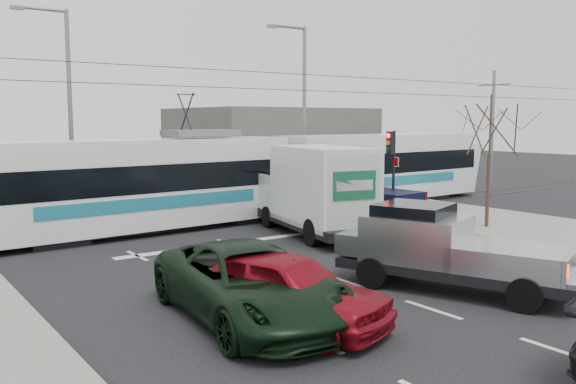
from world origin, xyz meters
TOP-DOWN VIEW (x-y plane):
  - ground at (0.00, 0.00)m, footprint 120.00×120.00m
  - sidewalk_right at (9.00, 0.00)m, footprint 6.00×60.00m
  - rails at (0.00, 10.00)m, footprint 60.00×1.60m
  - building_right at (12.00, 24.00)m, footprint 12.00×10.00m
  - bare_tree at (7.60, 2.50)m, footprint 2.40×2.40m
  - traffic_signal at (6.47, 6.50)m, footprint 0.44×0.44m
  - street_lamp_near at (7.31, 14.00)m, footprint 2.38×0.25m
  - street_lamp_far at (-4.19, 16.00)m, footprint 2.38×0.25m
  - catenary at (0.00, 10.00)m, footprint 60.00×0.20m
  - tram at (3.20, 10.13)m, footprint 25.50×4.13m
  - silver_pickup at (-0.19, -1.92)m, footprint 3.92×6.04m
  - box_truck at (1.66, 5.52)m, footprint 3.50×6.83m
  - navy_pickup at (5.47, 7.34)m, footprint 2.45×5.45m
  - green_car at (-5.36, -1.23)m, footprint 3.21×5.94m
  - red_car at (-4.99, -1.95)m, footprint 3.27×4.91m

SIDE VIEW (x-z plane):
  - ground at x=0.00m, z-range 0.00..0.00m
  - rails at x=0.00m, z-range 0.00..0.03m
  - sidewalk_right at x=9.00m, z-range 0.00..0.15m
  - red_car at x=-4.99m, z-range 0.00..1.55m
  - green_car at x=-5.36m, z-range 0.00..1.58m
  - silver_pickup at x=-0.19m, z-range -0.01..2.08m
  - navy_pickup at x=5.47m, z-range -0.01..2.22m
  - box_truck at x=1.66m, z-range -0.02..3.24m
  - tram at x=3.20m, z-range -0.75..4.43m
  - building_right at x=12.00m, z-range 0.00..5.00m
  - traffic_signal at x=6.47m, z-range 0.94..4.54m
  - bare_tree at x=7.60m, z-range 1.29..6.29m
  - catenary at x=0.00m, z-range 0.38..7.38m
  - street_lamp_near at x=7.31m, z-range 0.61..9.61m
  - street_lamp_far at x=-4.19m, z-range 0.61..9.61m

